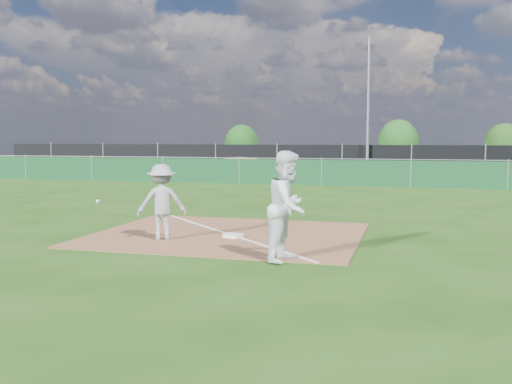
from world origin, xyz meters
The scene contains 17 objects.
ground centered at (0.00, 10.00, 0.00)m, with size 90.00×90.00×0.00m, color #1E450E.
infield_dirt centered at (0.00, 1.00, 0.01)m, with size 6.00×5.00×0.02m, color brown.
foul_line centered at (0.00, 1.00, 0.03)m, with size 0.08×7.00×0.01m, color white.
green_fence centered at (0.00, 15.00, 0.60)m, with size 44.00×0.05×1.20m, color #113E1F.
dirt_mound centered at (-5.00, 18.50, 0.58)m, with size 3.38×2.60×1.17m, color olive.
black_fence centered at (0.00, 23.00, 0.90)m, with size 46.00×0.04×1.80m, color black.
parking_lot centered at (0.00, 28.00, 0.01)m, with size 46.00×9.00×0.01m, color black.
light_pole centered at (1.50, 22.70, 4.00)m, with size 0.16×0.16×8.00m, color slate.
first_base centered at (0.26, 0.61, 0.06)m, with size 0.35×0.35×0.07m, color white.
play_at_first centered at (-1.15, -0.02, 0.83)m, with size 2.00×1.03×1.63m.
runner centered at (1.92, -1.36, 0.99)m, with size 0.96×0.75×1.98m, color white.
car_left centered at (-6.92, 26.85, 0.72)m, with size 1.68×4.18×1.42m, color #A5A7AC.
car_mid centered at (0.71, 28.35, 0.82)m, with size 1.71×4.91×1.62m, color black.
car_right centered at (6.88, 27.81, 0.73)m, with size 2.00×4.93×1.43m, color black.
tree_left centered at (-9.52, 33.78, 1.70)m, with size 2.78×2.78×3.30m.
tree_mid centered at (2.98, 34.14, 1.87)m, with size 3.06×3.06×3.63m.
tree_right centered at (10.48, 33.64, 1.69)m, with size 2.78×2.78×3.29m.
Camera 1 is at (4.02, -11.24, 2.20)m, focal length 40.00 mm.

